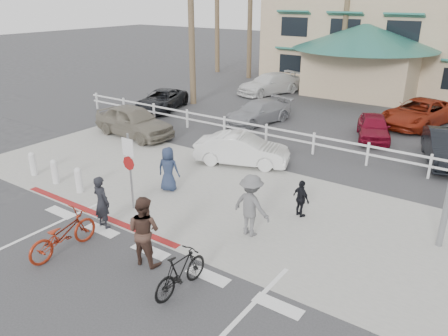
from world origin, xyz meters
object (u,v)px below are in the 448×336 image
Objects in this scene: car_red_compact at (134,121)px; bike_black at (181,272)px; sign_post at (130,168)px; car_white_sedan at (242,150)px; bike_red at (63,234)px.

bike_black is at bearing -124.35° from car_red_compact.
sign_post reaches higher than car_white_sedan.
bike_red is at bearing -139.56° from car_red_compact.
sign_post reaches higher than car_red_compact.
car_white_sedan is at bearing -64.69° from bike_black.
sign_post is at bearing 153.00° from car_white_sedan.
bike_black is at bearing -30.42° from sign_post.
sign_post is at bearing -28.22° from bike_black.
car_red_compact is at bearing -37.13° from bike_black.
car_red_compact is (-6.16, 8.65, 0.21)m from bike_red.
bike_black is at bearing -176.20° from car_white_sedan.
bike_red is at bearing -82.51° from sign_post.
bike_red is 8.46m from car_white_sedan.
car_white_sedan is 0.86× the size of car_red_compact.
car_white_sedan is at bearing -86.71° from car_red_compact.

